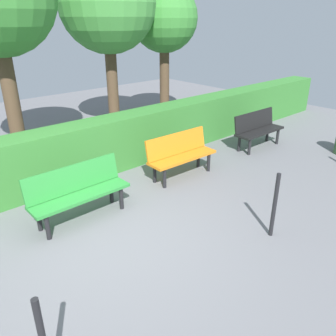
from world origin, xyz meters
name	(u,v)px	position (x,y,z in m)	size (l,w,h in m)	color
ground_plane	(108,240)	(0.00, 0.00, 0.00)	(20.08, 20.08, 0.00)	slate
bench_black	(258,128)	(-4.86, -0.86, 0.48)	(1.45, 0.49, 0.86)	black
bench_orange	(180,153)	(-2.31, -0.91, 0.48)	(1.50, 0.51, 0.86)	orange
bench_green	(78,190)	(-0.02, -0.82, 0.48)	(1.58, 0.47, 0.86)	#2D8C38
hedge_row	(97,148)	(-1.15, -2.14, 0.54)	(16.08, 0.63, 1.09)	#387F33
tree_near	(164,20)	(-4.82, -4.24, 2.87)	(1.89, 1.89, 3.87)	brown
tree_mid	(107,4)	(-3.01, -4.29, 3.24)	(2.42, 2.42, 4.48)	brown
railing_post_mid	(275,205)	(-1.86, 1.50, 0.50)	(0.06, 0.06, 1.00)	black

